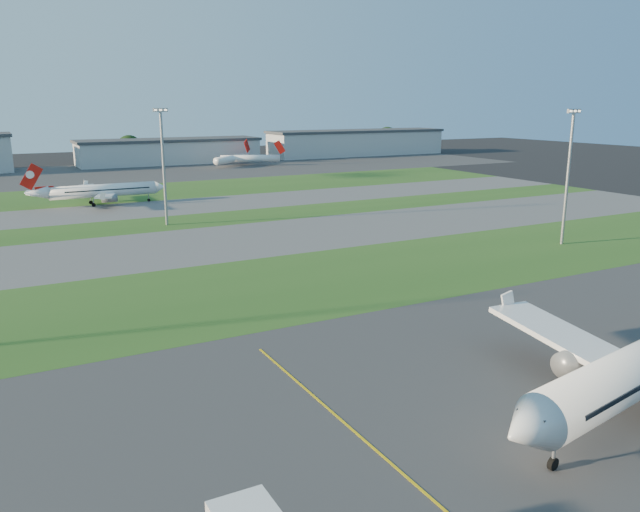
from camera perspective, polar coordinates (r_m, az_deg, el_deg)
grass_strip_a at (r=89.09m, az=-14.00°, el=-4.14°), size 300.00×34.00×0.01m
taxiway_a at (r=120.33m, az=-17.93°, el=0.24°), size 300.00×32.00×0.01m
grass_strip_b at (r=144.51m, az=-19.77°, el=2.28°), size 300.00×18.00×0.01m
taxiway_b at (r=166.00m, az=-20.94°, el=3.59°), size 300.00×26.00×0.01m
grass_strip_c at (r=198.44m, az=-22.22°, el=5.01°), size 300.00×40.00×0.01m
apron_far at (r=257.78m, az=-23.73°, el=6.67°), size 400.00×80.00×0.01m
yellow_line at (r=47.65m, az=9.58°, el=-20.67°), size 0.25×60.00×0.02m
airliner_taxiing at (r=179.37m, az=-19.28°, el=5.64°), size 34.18×29.03×10.67m
mini_jet_near at (r=278.08m, az=-7.99°, el=8.81°), size 23.38×19.27×9.48m
mini_jet_far at (r=278.50m, az=-6.35°, el=8.86°), size 27.58×11.56×9.48m
light_mast_centre at (r=143.42m, az=-14.15°, el=8.58°), size 3.20×0.70×25.80m
light_mast_east at (r=128.57m, az=21.78°, el=7.47°), size 3.20×0.70×25.80m
hangar_east at (r=296.01m, az=-13.59°, el=9.31°), size 81.60×23.00×11.20m
hangar_far_east at (r=335.46m, az=3.40°, el=10.32°), size 96.90×23.00×13.20m
tree_mid_east at (r=306.18m, az=-17.04°, el=9.46°), size 11.55×11.55×12.60m
tree_east at (r=327.37m, az=-3.81°, el=10.15°), size 10.45×10.45×11.40m
tree_far_east at (r=365.08m, az=6.15°, el=10.68°), size 12.65×12.65×13.80m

